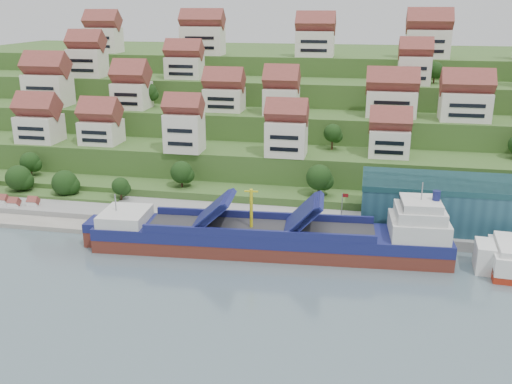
# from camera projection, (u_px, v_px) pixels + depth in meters

# --- Properties ---
(ground) EXTENTS (300.00, 300.00, 0.00)m
(ground) POSITION_uv_depth(u_px,v_px,m) (247.00, 251.00, 114.51)
(ground) COLOR slate
(ground) RESTS_ON ground
(quay) EXTENTS (180.00, 14.00, 2.20)m
(quay) POSITION_uv_depth(u_px,v_px,m) (351.00, 226.00, 124.48)
(quay) COLOR gray
(quay) RESTS_ON ground
(pebble_beach) EXTENTS (45.00, 20.00, 1.00)m
(pebble_beach) POSITION_uv_depth(u_px,v_px,m) (21.00, 210.00, 136.15)
(pebble_beach) COLOR gray
(pebble_beach) RESTS_ON ground
(hillside) EXTENTS (260.00, 128.00, 31.00)m
(hillside) POSITION_uv_depth(u_px,v_px,m) (306.00, 110.00, 207.64)
(hillside) COLOR #2D4C1E
(hillside) RESTS_ON ground
(hillside_village) EXTENTS (155.95, 63.09, 29.21)m
(hillside_village) POSITION_uv_depth(u_px,v_px,m) (286.00, 86.00, 164.51)
(hillside_village) COLOR silver
(hillside_village) RESTS_ON ground
(hillside_trees) EXTENTS (140.97, 62.72, 30.00)m
(hillside_trees) POSITION_uv_depth(u_px,v_px,m) (222.00, 142.00, 147.96)
(hillside_trees) COLOR #1A3913
(hillside_trees) RESTS_ON ground
(warehouse) EXTENTS (60.00, 15.00, 10.00)m
(warehouse) POSITION_uv_depth(u_px,v_px,m) (508.00, 207.00, 118.57)
(warehouse) COLOR #214959
(warehouse) RESTS_ON quay
(flagpole) EXTENTS (1.28, 0.16, 8.00)m
(flagpole) POSITION_uv_depth(u_px,v_px,m) (342.00, 209.00, 118.35)
(flagpole) COLOR gray
(flagpole) RESTS_ON quay
(beach_huts) EXTENTS (14.40, 3.70, 2.20)m
(beach_huts) POSITION_uv_depth(u_px,v_px,m) (9.00, 205.00, 134.85)
(beach_huts) COLOR white
(beach_huts) RESTS_ON pebble_beach
(cargo_ship) EXTENTS (70.60, 15.40, 15.43)m
(cargo_ship) POSITION_uv_depth(u_px,v_px,m) (279.00, 238.00, 113.36)
(cargo_ship) COLOR #5C251C
(cargo_ship) RESTS_ON ground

